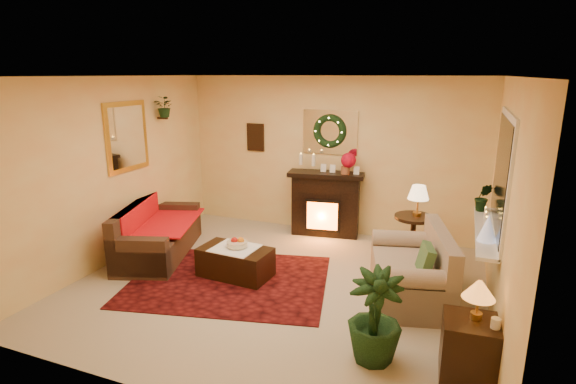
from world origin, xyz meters
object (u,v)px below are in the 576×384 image
(end_table_square, at_px, (468,350))
(sofa, at_px, (159,227))
(fireplace, at_px, (326,203))
(loveseat, at_px, (410,264))
(side_table_round, at_px, (412,241))
(coffee_table, at_px, (235,262))

(end_table_square, bearing_deg, sofa, 162.68)
(fireplace, height_order, loveseat, fireplace)
(fireplace, relative_size, side_table_round, 1.56)
(coffee_table, bearing_deg, side_table_round, 36.14)
(fireplace, bearing_deg, side_table_round, -32.95)
(loveseat, bearing_deg, sofa, 166.15)
(sofa, xyz_separation_m, end_table_square, (4.30, -1.34, -0.16))
(fireplace, distance_m, loveseat, 2.34)
(side_table_round, distance_m, end_table_square, 2.52)
(coffee_table, bearing_deg, end_table_square, -16.23)
(side_table_round, bearing_deg, coffee_table, -148.13)
(loveseat, height_order, end_table_square, loveseat)
(sofa, relative_size, coffee_table, 1.93)
(loveseat, relative_size, side_table_round, 2.06)
(sofa, bearing_deg, coffee_table, -28.65)
(loveseat, xyz_separation_m, side_table_round, (-0.09, 1.04, -0.09))
(side_table_round, relative_size, coffee_table, 0.74)
(end_table_square, height_order, coffee_table, end_table_square)
(fireplace, xyz_separation_m, coffee_table, (-0.64, -2.01, -0.34))
(loveseat, xyz_separation_m, end_table_square, (0.67, -1.36, -0.15))
(loveseat, relative_size, end_table_square, 2.57)
(side_table_round, height_order, coffee_table, side_table_round)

